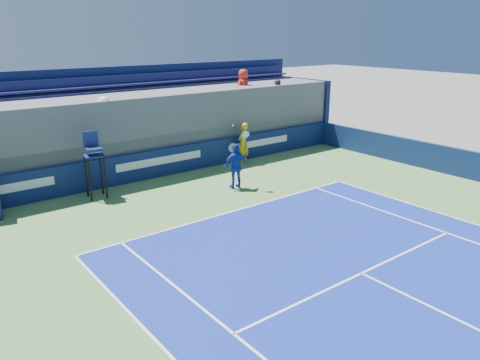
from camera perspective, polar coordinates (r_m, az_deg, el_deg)
ball_person at (r=21.86m, az=0.39°, el=4.53°), size 0.82×0.69×1.92m
back_hoarding at (r=20.18m, az=-9.78°, el=2.06°), size 20.40×0.21×1.20m
umpire_chair at (r=17.91m, az=-17.40°, el=2.58°), size 0.78×0.78×2.48m
tennis_player at (r=18.27m, az=-0.48°, el=1.71°), size 1.13×0.70×2.57m
stadium_seating at (r=21.70m, az=-12.49°, el=6.35°), size 21.00×4.05×4.40m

